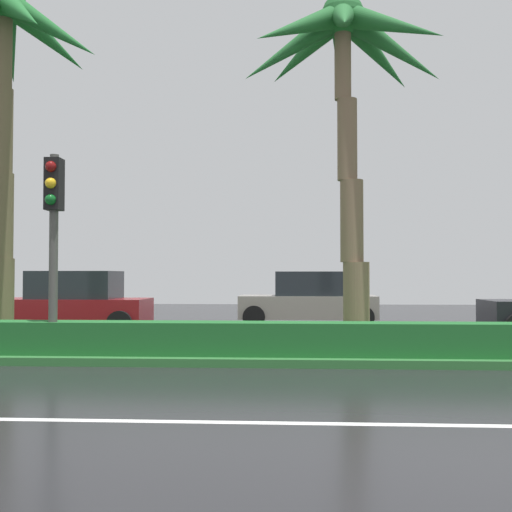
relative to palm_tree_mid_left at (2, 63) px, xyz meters
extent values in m
cube|color=black|center=(7.99, 0.92, -6.19)|extent=(90.00, 42.00, 0.10)
cube|color=white|center=(7.99, -6.08, -6.13)|extent=(81.00, 0.14, 0.01)
cube|color=#2D6B33|center=(7.99, -0.08, -6.06)|extent=(85.50, 4.00, 0.15)
cube|color=#1E6028|center=(7.99, -1.48, -5.69)|extent=(76.50, 0.70, 0.60)
cylinder|color=brown|center=(-0.01, 0.02, -5.08)|extent=(0.58, 0.58, 1.81)
cylinder|color=brown|center=(0.00, 0.01, -3.27)|extent=(0.51, 0.51, 1.81)
cylinder|color=brown|center=(0.01, 0.00, -1.46)|extent=(0.44, 0.44, 1.81)
cylinder|color=brown|center=(0.01, 0.00, 0.35)|extent=(0.37, 0.37, 1.81)
sphere|color=#20662C|center=(0.01, 0.00, 1.35)|extent=(0.90, 0.90, 0.90)
cone|color=#20662C|center=(1.02, -0.01, 0.74)|extent=(2.31, 0.57, 1.71)
cone|color=#20662C|center=(0.56, 0.94, 0.90)|extent=(1.69, 2.35, 1.42)
cone|color=#20662C|center=(-0.31, 0.97, 0.77)|extent=(1.27, 2.38, 1.65)
cone|color=#20662C|center=(0.71, -0.76, 0.77)|extent=(1.99, 2.09, 1.65)
cylinder|color=#7A6149|center=(7.51, 0.35, -5.12)|extent=(0.55, 0.55, 1.73)
cylinder|color=#7A6149|center=(7.43, 0.37, -3.39)|extent=(0.49, 0.49, 1.73)
cylinder|color=#7A6149|center=(7.34, 0.39, -1.66)|extent=(0.42, 0.42, 1.73)
cylinder|color=#7A6149|center=(7.26, 0.41, 0.07)|extent=(0.35, 0.35, 1.73)
sphere|color=#23622D|center=(7.26, 0.41, 1.04)|extent=(0.90, 0.90, 0.90)
cone|color=#23622D|center=(8.30, 0.55, 0.36)|extent=(2.47, 0.88, 1.82)
cone|color=#23622D|center=(8.05, 1.19, 0.47)|extent=(2.17, 2.15, 1.63)
cone|color=#23622D|center=(7.32, 1.55, 0.52)|extent=(0.70, 2.54, 1.55)
cone|color=#23622D|center=(6.49, 1.30, 0.60)|extent=(2.08, 2.30, 1.40)
cone|color=#23622D|center=(6.21, 0.37, 0.35)|extent=(2.42, 0.65, 1.85)
cone|color=#23622D|center=(6.38, -0.32, 0.52)|extent=(2.29, 2.04, 1.55)
cone|color=#23622D|center=(7.18, -0.72, 0.50)|extent=(0.72, 2.54, 1.58)
cone|color=#23622D|center=(8.15, -0.30, 0.52)|extent=(2.32, 2.00, 1.55)
cylinder|color=#4C4C47|center=(1.81, -1.68, -4.15)|extent=(0.16, 0.16, 3.67)
cube|color=black|center=(1.81, -1.68, -2.86)|extent=(0.28, 0.32, 0.96)
sphere|color=maroon|center=(1.81, -1.85, -2.56)|extent=(0.20, 0.20, 0.20)
sphere|color=yellow|center=(1.81, -1.85, -2.86)|extent=(0.20, 0.20, 0.20)
sphere|color=#0F591E|center=(1.81, -1.85, -3.16)|extent=(0.20, 0.20, 0.20)
cube|color=maroon|center=(0.02, 4.15, -5.54)|extent=(4.30, 1.76, 0.72)
cube|color=#1E2328|center=(0.17, 4.15, -4.80)|extent=(2.30, 1.58, 0.76)
cylinder|color=black|center=(-1.63, 5.05, -5.80)|extent=(0.68, 0.22, 0.68)
cylinder|color=black|center=(1.67, 3.25, -5.80)|extent=(0.68, 0.22, 0.68)
cylinder|color=black|center=(1.67, 5.05, -5.80)|extent=(0.68, 0.22, 0.68)
cube|color=gray|center=(6.65, 7.13, -5.54)|extent=(4.30, 1.76, 0.72)
cube|color=#1E2328|center=(6.80, 7.13, -4.80)|extent=(2.30, 1.58, 0.76)
cylinder|color=black|center=(5.00, 6.23, -5.80)|extent=(0.68, 0.22, 0.68)
cylinder|color=black|center=(5.00, 8.03, -5.80)|extent=(0.68, 0.22, 0.68)
cylinder|color=black|center=(8.30, 6.23, -5.80)|extent=(0.68, 0.22, 0.68)
cylinder|color=black|center=(8.30, 8.03, -5.80)|extent=(0.68, 0.22, 0.68)
cylinder|color=black|center=(11.66, 4.53, -5.80)|extent=(0.68, 0.22, 0.68)
camera|label=1|loc=(6.18, -12.94, -4.53)|focal=44.16mm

